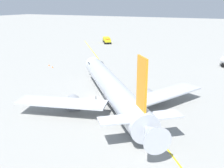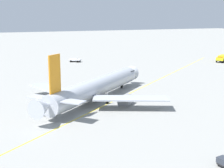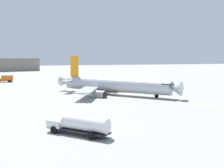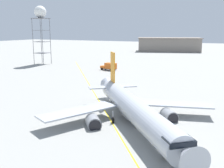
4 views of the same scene
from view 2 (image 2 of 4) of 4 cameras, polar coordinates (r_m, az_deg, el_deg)
The scene contains 7 objects.
ground_plane at distance 76.16m, azimuth -3.69°, elevation -2.19°, with size 600.00×600.00×0.00m, color gray.
airliner_main at distance 71.92m, azimuth -2.82°, elevation -0.78°, with size 29.58×33.68×12.28m.
pushback_tug_truck at distance 132.67m, azimuth -6.43°, elevation 4.15°, with size 4.59×4.90×1.30m.
fire_tender_truck at distance 140.02m, azimuth 18.59°, elevation 4.31°, with size 7.44×9.14×2.50m.
taxiway_centreline at distance 67.12m, azimuth -2.10°, elevation -4.11°, with size 112.22×143.87×0.01m.
safety_cone_near at distance 104.78m, azimuth 0.77°, elevation 1.88°, with size 0.36×0.36×0.55m.
safety_cone_mid at distance 107.76m, azimuth 0.98°, elevation 2.15°, with size 0.36×0.36×0.55m.
Camera 2 is at (-69.46, 25.16, 18.49)m, focal length 52.84 mm.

